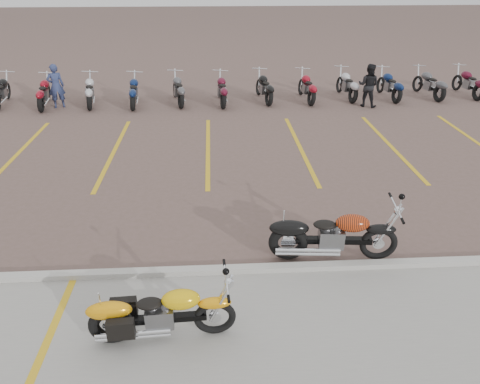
# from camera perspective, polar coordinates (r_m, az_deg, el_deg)

# --- Properties ---
(ground) EXTENTS (100.00, 100.00, 0.00)m
(ground) POSITION_cam_1_polar(r_m,az_deg,el_deg) (10.05, -3.97, -3.11)
(ground) COLOR brown
(ground) RESTS_ON ground
(curb) EXTENTS (60.00, 0.18, 0.12)m
(curb) POSITION_cam_1_polar(r_m,az_deg,el_deg) (8.33, -4.03, -9.56)
(curb) COLOR #ADAAA3
(curb) RESTS_ON ground
(parking_stripes) EXTENTS (38.00, 5.50, 0.01)m
(parking_stripes) POSITION_cam_1_polar(r_m,az_deg,el_deg) (13.67, -3.93, 5.22)
(parking_stripes) COLOR gold
(parking_stripes) RESTS_ON ground
(yellow_cruiser) EXTENTS (2.10, 0.33, 0.86)m
(yellow_cruiser) POSITION_cam_1_polar(r_m,az_deg,el_deg) (6.96, -9.82, -14.52)
(yellow_cruiser) COLOR black
(yellow_cruiser) RESTS_ON ground
(flame_cruiser) EXTENTS (2.33, 0.41, 0.96)m
(flame_cruiser) POSITION_cam_1_polar(r_m,az_deg,el_deg) (8.61, 10.92, -5.39)
(flame_cruiser) COLOR black
(flame_cruiser) RESTS_ON ground
(person_a) EXTENTS (0.68, 0.56, 1.60)m
(person_a) POSITION_cam_1_polar(r_m,az_deg,el_deg) (18.76, -21.52, 11.94)
(person_a) COLOR navy
(person_a) RESTS_ON ground
(person_b) EXTENTS (0.96, 0.91, 1.57)m
(person_b) POSITION_cam_1_polar(r_m,az_deg,el_deg) (18.28, 15.38, 12.42)
(person_b) COLOR black
(person_b) RESTS_ON ground
(bg_bike_row) EXTENTS (19.11, 2.08, 1.10)m
(bg_bike_row) POSITION_cam_1_polar(r_m,az_deg,el_deg) (18.38, 0.24, 12.66)
(bg_bike_row) COLOR black
(bg_bike_row) RESTS_ON ground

